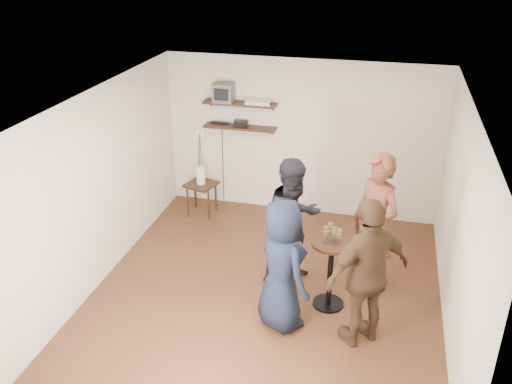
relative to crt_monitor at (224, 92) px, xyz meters
The scene contains 18 objects.
room 2.78m from the crt_monitor, 61.98° to the right, with size 4.58×5.08×2.68m.
shelf_upper 0.31m from the crt_monitor, ahead, with size 1.20×0.25×0.04m, color black.
shelf_lower 0.63m from the crt_monitor, ahead, with size 1.20×0.25×0.04m, color black.
crt_monitor is the anchor object (origin of this frame).
dvd_deck 0.59m from the crt_monitor, ahead, with size 0.40×0.24×0.06m, color silver.
radio 0.57m from the crt_monitor, ahead, with size 0.22×0.10×0.10m, color black.
power_strip 0.55m from the crt_monitor, 152.32° to the left, with size 0.30×0.05×0.03m, color black.
side_table 1.64m from the crt_monitor, 127.30° to the right, with size 0.57×0.57×0.55m.
vase_lilies 1.25m from the crt_monitor, 127.32° to the right, with size 0.20×0.21×1.04m.
drinks_table 3.50m from the crt_monitor, 49.15° to the right, with size 0.51×0.51×0.94m.
wine_glass_fl 3.32m from the crt_monitor, 50.76° to the right, with size 0.07×0.07×0.22m.
wine_glass_fr 3.41m from the crt_monitor, 48.52° to the right, with size 0.07×0.07×0.20m.
wine_glass_bl 3.26m from the crt_monitor, 48.76° to the right, with size 0.07×0.07×0.21m.
wine_glass_br 3.34m from the crt_monitor, 48.76° to the right, with size 0.06×0.06×0.19m.
person_plaid 3.37m from the crt_monitor, 36.26° to the right, with size 0.70×0.46×1.91m, color red.
person_dark 2.74m from the crt_monitor, 52.04° to the right, with size 0.86×0.67×1.78m, color black.
person_navy 3.53m from the crt_monitor, 61.63° to the right, with size 0.81×0.53×1.66m, color black.
person_brown 4.08m from the crt_monitor, 49.36° to the right, with size 1.07×0.44×1.82m, color #48311F.
Camera 1 is at (1.31, -5.78, 4.31)m, focal length 38.00 mm.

